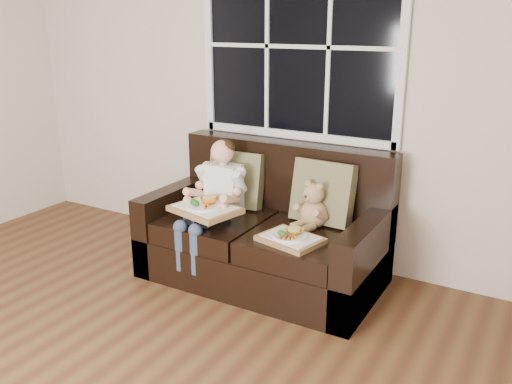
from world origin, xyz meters
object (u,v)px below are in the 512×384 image
Objects in this scene: child at (216,191)px; tray_right at (291,238)px; loveseat at (266,237)px; tray_left at (205,208)px; teddy_bear at (313,208)px.

tray_right is (0.70, -0.17, -0.16)m from child.
loveseat is 0.48m from tray_right.
tray_right is at bearing -40.41° from loveseat.
child is 0.21m from tray_left.
tray_right is at bearing -76.15° from teddy_bear.
tray_left is at bearing -164.56° from tray_right.
tray_left is (0.03, -0.19, -0.06)m from child.
loveseat reaches higher than teddy_bear.
child is at bearing 113.44° from tray_left.
loveseat is 0.45m from teddy_bear.
tray_right is (0.34, -0.29, 0.17)m from loveseat.
tray_left is 1.16× the size of tray_right.
teddy_bear is 0.66× the size of tray_left.
child is 1.91× the size of tray_right.
child is at bearing -151.73° from teddy_bear.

